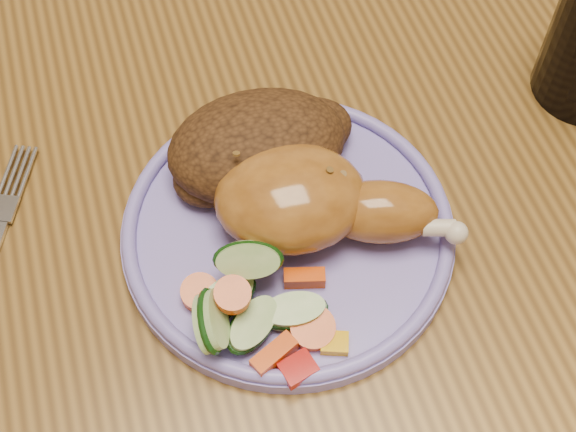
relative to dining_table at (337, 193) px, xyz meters
The scene contains 7 objects.
ground 0.67m from the dining_table, ahead, with size 4.00×4.00×0.00m, color #4F351B.
dining_table is the anchor object (origin of this frame).
plate 0.14m from the dining_table, 131.44° to the right, with size 0.23×0.23×0.01m, color #7B6EC9.
plate_rim 0.14m from the dining_table, 131.44° to the right, with size 0.23×0.23×0.01m, color #7B6EC9.
chicken_leg 0.15m from the dining_table, 123.41° to the right, with size 0.16×0.11×0.05m.
rice_pilaf 0.14m from the dining_table, 165.09° to the right, with size 0.14×0.09×0.06m.
vegetable_pile 0.20m from the dining_table, 129.16° to the right, with size 0.10×0.10×0.05m.
Camera 1 is at (-0.15, -0.35, 1.23)m, focal length 50.00 mm.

